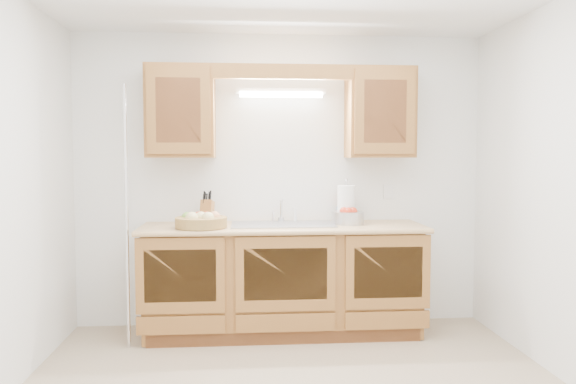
{
  "coord_description": "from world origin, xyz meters",
  "views": [
    {
      "loc": [
        -0.31,
        -3.35,
        1.47
      ],
      "look_at": [
        0.01,
        0.85,
        1.19
      ],
      "focal_mm": 35.0,
      "sensor_mm": 36.0,
      "label": 1
    }
  ],
  "objects": [
    {
      "name": "countertop",
      "position": [
        0.0,
        1.19,
        0.88
      ],
      "size": [
        2.3,
        0.63,
        0.04
      ],
      "primitive_type": "cube",
      "color": "tan",
      "rests_on": "base_cabinets"
    },
    {
      "name": "paper_towel",
      "position": [
        0.54,
        1.29,
        1.06
      ],
      "size": [
        0.18,
        0.18,
        0.37
      ],
      "rotation": [
        0.0,
        0.0,
        0.17
      ],
      "color": "silver",
      "rests_on": "countertop"
    },
    {
      "name": "knife_block",
      "position": [
        -0.62,
        1.34,
        1.0
      ],
      "size": [
        0.12,
        0.17,
        0.29
      ],
      "rotation": [
        0.0,
        0.0,
        -0.18
      ],
      "color": "#9E652E",
      "rests_on": "countertop"
    },
    {
      "name": "base_cabinets",
      "position": [
        0.0,
        1.2,
        0.44
      ],
      "size": [
        2.2,
        0.6,
        0.86
      ],
      "primitive_type": "cube",
      "color": "#9E652E",
      "rests_on": "ground"
    },
    {
      "name": "sponge",
      "position": [
        0.54,
        1.44,
        0.91
      ],
      "size": [
        0.12,
        0.08,
        0.02
      ],
      "rotation": [
        0.0,
        0.0,
        -0.08
      ],
      "color": "#CC333F",
      "rests_on": "countertop"
    },
    {
      "name": "soap_bottle",
      "position": [
        0.54,
        1.44,
        0.99
      ],
      "size": [
        0.1,
        0.1,
        0.18
      ],
      "primitive_type": "imported",
      "rotation": [
        0.0,
        0.0,
        0.17
      ],
      "color": "#287CCC",
      "rests_on": "countertop"
    },
    {
      "name": "valance",
      "position": [
        0.0,
        1.19,
        2.14
      ],
      "size": [
        2.2,
        0.05,
        0.12
      ],
      "primitive_type": "cube",
      "color": "#9E652E",
      "rests_on": "room"
    },
    {
      "name": "fluorescent_fixture",
      "position": [
        0.0,
        1.42,
        2.0
      ],
      "size": [
        0.76,
        0.08,
        0.08
      ],
      "color": "white",
      "rests_on": "room"
    },
    {
      "name": "upper_cabinet_right",
      "position": [
        0.83,
        1.33,
        1.83
      ],
      "size": [
        0.55,
        0.33,
        0.75
      ],
      "primitive_type": "cube",
      "color": "#9E652E",
      "rests_on": "room"
    },
    {
      "name": "sink",
      "position": [
        0.0,
        1.21,
        0.83
      ],
      "size": [
        0.84,
        0.46,
        0.36
      ],
      "color": "#9E9EA3",
      "rests_on": "countertop"
    },
    {
      "name": "wire_shelf_pole",
      "position": [
        -1.2,
        0.94,
        1.0
      ],
      "size": [
        0.03,
        0.03,
        2.0
      ],
      "primitive_type": "cylinder",
      "color": "silver",
      "rests_on": "ground"
    },
    {
      "name": "outlet_plate",
      "position": [
        0.95,
        1.49,
        1.15
      ],
      "size": [
        0.08,
        0.01,
        0.12
      ],
      "primitive_type": "cube",
      "color": "white",
      "rests_on": "room"
    },
    {
      "name": "orange_canister",
      "position": [
        0.54,
        1.43,
        1.02
      ],
      "size": [
        0.1,
        0.1,
        0.24
      ],
      "rotation": [
        0.0,
        0.0,
        -0.37
      ],
      "color": "#D5430B",
      "rests_on": "countertop"
    },
    {
      "name": "room",
      "position": [
        0.0,
        0.0,
        1.25
      ],
      "size": [
        3.52,
        3.5,
        2.5
      ],
      "color": "tan",
      "rests_on": "ground"
    },
    {
      "name": "apple_bowl",
      "position": [
        0.54,
        1.22,
        0.96
      ],
      "size": [
        0.29,
        0.29,
        0.14
      ],
      "rotation": [
        0.0,
        0.0,
        0.09
      ],
      "color": "silver",
      "rests_on": "countertop"
    },
    {
      "name": "upper_cabinet_left",
      "position": [
        -0.83,
        1.33,
        1.83
      ],
      "size": [
        0.55,
        0.33,
        0.75
      ],
      "primitive_type": "cube",
      "color": "#9E652E",
      "rests_on": "room"
    },
    {
      "name": "fruit_basket",
      "position": [
        -0.65,
        1.06,
        0.96
      ],
      "size": [
        0.45,
        0.45,
        0.13
      ],
      "rotation": [
        0.0,
        0.0,
        -0.12
      ],
      "color": "#AB8345",
      "rests_on": "countertop"
    }
  ]
}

